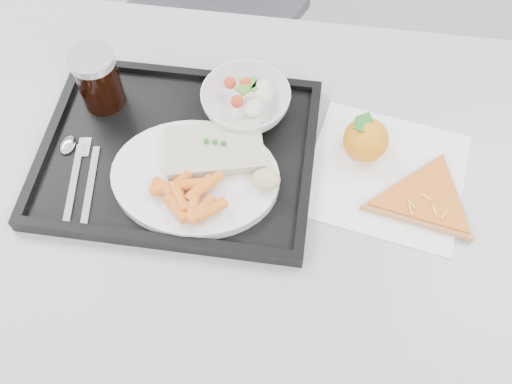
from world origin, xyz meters
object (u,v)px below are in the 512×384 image
Objects in this scene: tray at (178,153)px; dinner_plate at (195,177)px; salad_bowl at (246,102)px; table at (234,205)px; tangerine at (366,140)px; pizza_slice at (425,199)px; cola_glass at (98,79)px.

tray is 0.07m from dinner_plate.
salad_bowl is at bearing 45.46° from tray.
dinner_plate is at bearing -52.29° from tray.
tray is (-0.10, 0.04, 0.08)m from table.
tangerine reaches higher than dinner_plate.
salad_bowl is at bearing 89.65° from table.
tray is at bearing 175.17° from pizza_slice.
table is 2.67× the size of tray.
table is at bearing -90.35° from salad_bowl.
salad_bowl is at bearing 156.24° from pizza_slice.
tray reaches higher than pizza_slice.
tangerine is at bearing 9.52° from tray.
tangerine is at bearing 21.35° from dinner_plate.
tray is 4.17× the size of cola_glass.
tray is 0.41m from pizza_slice.
table is 4.57× the size of pizza_slice.
tangerine is at bearing -4.73° from cola_glass.
dinner_plate is 0.29m from tangerine.
tray is 0.14m from salad_bowl.
cola_glass is at bearing 175.27° from tangerine.
tangerine is (0.31, 0.05, 0.03)m from tray.
table is 0.18m from salad_bowl.
pizza_slice is at bearing -12.51° from cola_glass.
pizza_slice is at bearing -23.76° from salad_bowl.
tray is at bearing -134.54° from salad_bowl.
cola_glass is 0.41× the size of pizza_slice.
dinner_plate is (0.04, -0.05, 0.02)m from tray.
table is at bearing -178.15° from pizza_slice.
pizza_slice is (0.56, -0.12, -0.06)m from cola_glass.
tray is 5.54× the size of tangerine.
tray is at bearing -30.83° from cola_glass.
tangerine is (0.21, 0.10, 0.10)m from table.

